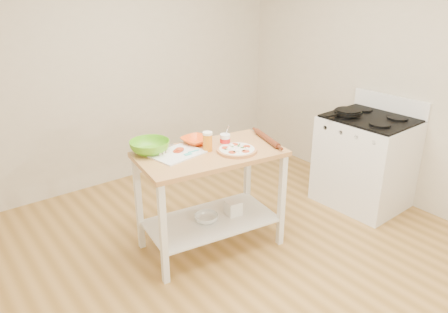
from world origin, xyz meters
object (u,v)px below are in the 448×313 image
Objects in this scene: gas_stove at (365,161)px; shelf_bin at (233,208)px; prep_island at (210,179)px; skillet at (347,112)px; shelf_glass_bowl at (206,218)px; orange_bowl at (196,141)px; knife at (158,149)px; pizza at (237,150)px; spatula at (191,152)px; rolling_pin at (267,138)px; yogurt_tub at (225,140)px; green_bowl at (150,147)px; cutting_board at (176,153)px; beer_pint at (208,141)px.

gas_stove is 1.55m from shelf_bin.
gas_stove reaches higher than prep_island.
gas_stove is 2.58× the size of skillet.
gas_stove is at bearing -9.68° from shelf_glass_bowl.
orange_bowl is 1.12× the size of shelf_glass_bowl.
knife is at bearing 173.17° from orange_bowl.
skillet is at bearing 0.19° from pizza.
rolling_pin is at bearing -11.18° from spatula.
pizza is 0.78× the size of rolling_pin.
spatula is 0.70m from shelf_bin.
skillet is 1.43m from yogurt_tub.
green_bowl is (-0.06, 0.01, 0.03)m from knife.
pizza reaches higher than cutting_board.
beer_pint is at bearing -31.90° from green_bowl.
pizza is 0.68m from shelf_glass_bowl.
rolling_pin is (0.54, -0.10, 0.27)m from prep_island.
pizza is at bearing -64.86° from orange_bowl.
skillet is at bearing -5.59° from beer_pint.
beer_pint is at bearing 179.58° from skillet.
cutting_board is at bearing 160.62° from beer_pint.
beer_pint is 0.70m from shelf_bin.
knife is at bearing -11.99° from green_bowl.
knife is 0.64× the size of rolling_pin.
beer_pint is (0.40, -0.25, 0.03)m from green_bowl.
spatula is 0.65× the size of orange_bowl.
beer_pint reaches higher than cutting_board.
prep_island reaches higher than shelf_bin.
prep_island is 1.64m from skillet.
shelf_glass_bowl is (-1.79, 0.30, -0.18)m from gas_stove.
shelf_bin is (-1.38, 0.08, -0.65)m from skillet.
yogurt_tub is 0.63m from shelf_bin.
rolling_pin is at bearing -31.52° from orange_bowl.
shelf_glass_bowl is (-0.05, -0.00, -0.36)m from prep_island.
skillet is 1.06m from rolling_pin.
beer_pint is 0.56m from rolling_pin.
prep_island is 0.39m from shelf_bin.
rolling_pin is at bearing -10.11° from shelf_bin.
shelf_bin is at bearing 66.84° from pizza.
skillet reaches higher than shelf_bin.
pizza is 1.23× the size of knife.
gas_stove reaches higher than skillet.
shelf_glass_bowl is at bearing 170.81° from rolling_pin.
shelf_bin is at bearing -28.47° from cutting_board.
shelf_bin is at bearing -8.07° from shelf_glass_bowl.
green_bowl is at bearing 158.04° from rolling_pin.
green_bowl reaches higher than pizza.
yogurt_tub is 0.38m from rolling_pin.
orange_bowl is at bearing 74.78° from shelf_glass_bowl.
beer_pint reaches higher than spatula.
prep_island is 8.41× the size of spatula.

